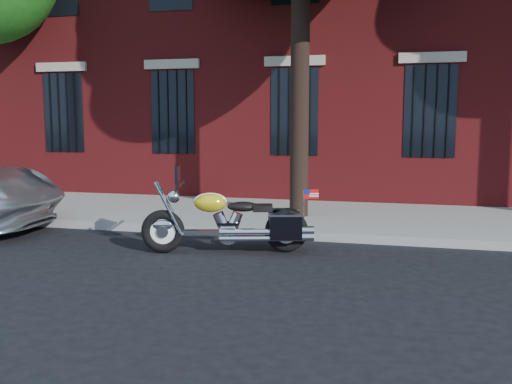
# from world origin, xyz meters

# --- Properties ---
(ground) EXTENTS (120.00, 120.00, 0.00)m
(ground) POSITION_xyz_m (0.00, 0.00, 0.00)
(ground) COLOR black
(ground) RESTS_ON ground
(curb) EXTENTS (40.00, 0.16, 0.15)m
(curb) POSITION_xyz_m (0.00, 1.38, 0.07)
(curb) COLOR gray
(curb) RESTS_ON ground
(sidewalk) EXTENTS (40.00, 3.60, 0.15)m
(sidewalk) POSITION_xyz_m (0.00, 3.26, 0.07)
(sidewalk) COLOR gray
(sidewalk) RESTS_ON ground
(motorcycle) EXTENTS (2.66, 1.19, 1.34)m
(motorcycle) POSITION_xyz_m (-0.02, 0.17, 0.45)
(motorcycle) COLOR black
(motorcycle) RESTS_ON ground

